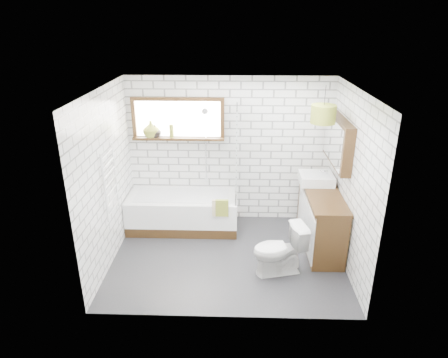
{
  "coord_description": "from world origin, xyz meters",
  "views": [
    {
      "loc": [
        0.12,
        -5.13,
        3.39
      ],
      "look_at": [
        -0.06,
        0.25,
        1.17
      ],
      "focal_mm": 32.0,
      "sensor_mm": 36.0,
      "label": 1
    }
  ],
  "objects_px": {
    "bathtub": "(183,211)",
    "basin": "(316,179)",
    "pendant": "(323,114)",
    "toilet": "(279,250)",
    "vanity": "(321,218)"
  },
  "relations": [
    {
      "from": "toilet",
      "to": "bathtub",
      "type": "bearing_deg",
      "value": -144.18
    },
    {
      "from": "bathtub",
      "to": "toilet",
      "type": "relative_size",
      "value": 2.48
    },
    {
      "from": "bathtub",
      "to": "pendant",
      "type": "xyz_separation_m",
      "value": [
        2.1,
        -0.48,
        1.8
      ]
    },
    {
      "from": "vanity",
      "to": "bathtub",
      "type": "bearing_deg",
      "value": 168.32
    },
    {
      "from": "vanity",
      "to": "pendant",
      "type": "distance_m",
      "value": 1.65
    },
    {
      "from": "bathtub",
      "to": "basin",
      "type": "distance_m",
      "value": 2.27
    },
    {
      "from": "basin",
      "to": "pendant",
      "type": "relative_size",
      "value": 1.48
    },
    {
      "from": "bathtub",
      "to": "basin",
      "type": "relative_size",
      "value": 3.51
    },
    {
      "from": "vanity",
      "to": "toilet",
      "type": "relative_size",
      "value": 2.16
    },
    {
      "from": "bathtub",
      "to": "toilet",
      "type": "bearing_deg",
      "value": -40.23
    },
    {
      "from": "basin",
      "to": "pendant",
      "type": "xyz_separation_m",
      "value": [
        -0.06,
        -0.33,
        1.11
      ]
    },
    {
      "from": "bathtub",
      "to": "pendant",
      "type": "distance_m",
      "value": 2.81
    },
    {
      "from": "bathtub",
      "to": "toilet",
      "type": "distance_m",
      "value": 1.96
    },
    {
      "from": "bathtub",
      "to": "vanity",
      "type": "distance_m",
      "value": 2.27
    },
    {
      "from": "bathtub",
      "to": "basin",
      "type": "height_order",
      "value": "basin"
    }
  ]
}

